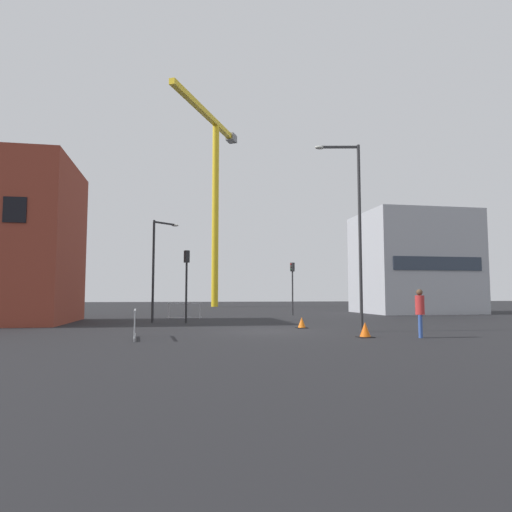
% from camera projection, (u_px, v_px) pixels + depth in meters
% --- Properties ---
extents(ground, '(160.00, 160.00, 0.00)m').
position_uv_depth(ground, '(271.00, 331.00, 20.30)').
color(ground, black).
extents(office_block, '(9.20, 7.72, 8.78)m').
position_uv_depth(office_block, '(413.00, 263.00, 40.22)').
color(office_block, '#A8AAB2').
rests_on(office_block, ground).
extents(construction_crane, '(9.96, 18.36, 25.56)m').
position_uv_depth(construction_crane, '(214.00, 179.00, 61.15)').
color(construction_crane, yellow).
rests_on(construction_crane, ground).
extents(streetlamp_tall, '(2.03, 0.51, 8.44)m').
position_uv_depth(streetlamp_tall, '(355.00, 221.00, 20.44)').
color(streetlamp_tall, '#2D2D30').
rests_on(streetlamp_tall, ground).
extents(streetlamp_short, '(1.51, 1.18, 6.02)m').
position_uv_depth(streetlamp_short, '(157.00, 260.00, 26.91)').
color(streetlamp_short, '#232326').
rests_on(streetlamp_short, ground).
extents(traffic_light_island, '(0.34, 0.39, 4.18)m').
position_uv_depth(traffic_light_island, '(186.00, 274.00, 26.29)').
color(traffic_light_island, '#232326').
rests_on(traffic_light_island, ground).
extents(traffic_light_far, '(0.38, 0.35, 4.15)m').
position_uv_depth(traffic_light_far, '(292.00, 280.00, 36.03)').
color(traffic_light_far, '#2D2D30').
rests_on(traffic_light_far, ground).
extents(pedestrian_walking, '(0.34, 0.34, 1.84)m').
position_uv_depth(pedestrian_walking, '(420.00, 309.00, 17.32)').
color(pedestrian_walking, '#33519E').
rests_on(pedestrian_walking, ground).
extents(safety_barrier_right_run, '(0.23, 2.20, 1.08)m').
position_uv_depth(safety_barrier_right_run, '(135.00, 324.00, 16.76)').
color(safety_barrier_right_run, '#9EA0A5').
rests_on(safety_barrier_right_run, ground).
extents(safety_barrier_left_run, '(2.30, 0.14, 1.08)m').
position_uv_depth(safety_barrier_left_run, '(184.00, 310.00, 30.42)').
color(safety_barrier_left_run, '#B2B5BA').
rests_on(safety_barrier_left_run, ground).
extents(traffic_cone_by_barrier, '(0.58, 0.58, 0.58)m').
position_uv_depth(traffic_cone_by_barrier, '(365.00, 330.00, 17.40)').
color(traffic_cone_by_barrier, black).
rests_on(traffic_cone_by_barrier, ground).
extents(traffic_cone_orange, '(0.53, 0.53, 0.53)m').
position_uv_depth(traffic_cone_orange, '(302.00, 323.00, 22.19)').
color(traffic_cone_orange, black).
rests_on(traffic_cone_orange, ground).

